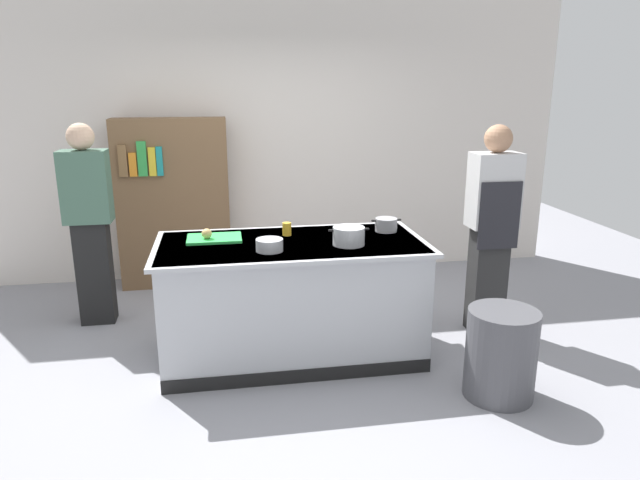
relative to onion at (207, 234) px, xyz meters
The scene contains 13 objects.
ground_plane 1.14m from the onion, 12.07° to the right, with size 10.00×10.00×0.00m, color gray.
back_wall 2.13m from the onion, 72.81° to the left, with size 6.40×0.12×3.00m, color silver.
counter_island 0.79m from the onion, 12.12° to the right, with size 1.98×0.98×0.90m.
cutting_board 0.08m from the onion, 33.36° to the left, with size 0.40×0.28×0.02m, color green.
onion is the anchor object (origin of this frame).
stock_pot 1.05m from the onion, 14.93° to the right, with size 0.30×0.23×0.13m.
sauce_pan 1.39m from the onion, ahead, with size 0.24×0.17×0.10m.
mixing_bowl 0.55m from the onion, 37.41° to the right, with size 0.19×0.19×0.09m, color #B7BABF.
juice_cup 0.61m from the onion, ahead, with size 0.07×0.07×0.10m, color yellow.
trash_bin 2.23m from the onion, 27.10° to the right, with size 0.46×0.46×0.61m, color #4C4C51.
person_chef 2.27m from the onion, ahead, with size 0.38×0.25×1.72m.
person_guest 1.26m from the onion, 141.32° to the left, with size 0.38×0.24×1.72m.
bookshelf 1.71m from the onion, 102.23° to the left, with size 1.10×0.31×1.70m.
Camera 1 is at (-0.48, -4.04, 2.04)m, focal length 32.29 mm.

